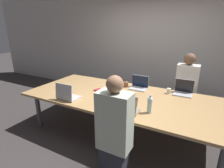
% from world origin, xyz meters
% --- Properties ---
extents(ground_plane, '(24.00, 24.00, 0.00)m').
position_xyz_m(ground_plane, '(0.00, 0.00, 0.00)').
color(ground_plane, '#383333').
extents(curtain_wall, '(12.00, 0.06, 2.80)m').
position_xyz_m(curtain_wall, '(0.00, 1.92, 1.40)').
color(curtain_wall, '#BCB7B2').
rests_on(curtain_wall, ground_plane).
extents(conference_table, '(3.38, 1.47, 0.73)m').
position_xyz_m(conference_table, '(0.00, 0.00, 0.68)').
color(conference_table, tan).
rests_on(conference_table, ground_plane).
extents(laptop_far_center, '(0.33, 0.24, 0.25)m').
position_xyz_m(laptop_far_center, '(0.12, 0.51, 0.80)').
color(laptop_far_center, '#B7B7BC').
rests_on(laptop_far_center, conference_table).
extents(cup_far_center, '(0.09, 0.09, 0.10)m').
position_xyz_m(cup_far_center, '(-0.14, 0.47, 0.78)').
color(cup_far_center, brown).
rests_on(cup_far_center, conference_table).
extents(laptop_near_midright, '(0.34, 0.26, 0.26)m').
position_xyz_m(laptop_near_midright, '(0.30, -0.52, 0.80)').
color(laptop_near_midright, gray).
rests_on(laptop_near_midright, conference_table).
extents(person_near_midright, '(0.40, 0.24, 1.37)m').
position_xyz_m(person_near_midright, '(0.34, -0.96, 0.66)').
color(person_near_midright, '#2D2D38').
rests_on(person_near_midright, ground_plane).
extents(bottle_near_midright, '(0.07, 0.07, 0.26)m').
position_xyz_m(bottle_near_midright, '(0.59, -0.39, 0.84)').
color(bottle_near_midright, '#ADD1E0').
rests_on(bottle_near_midright, conference_table).
extents(laptop_near_left, '(0.33, 0.27, 0.28)m').
position_xyz_m(laptop_near_left, '(-0.75, -0.56, 0.81)').
color(laptop_near_left, '#B7B7BC').
rests_on(laptop_near_left, conference_table).
extents(laptop_far_right, '(0.31, 0.25, 0.26)m').
position_xyz_m(laptop_far_right, '(0.91, 0.60, 0.80)').
color(laptop_far_right, '#B7B7BC').
rests_on(laptop_far_right, conference_table).
extents(person_far_right, '(0.40, 0.24, 1.40)m').
position_xyz_m(person_far_right, '(0.92, 1.03, 0.68)').
color(person_far_right, '#2D2D38').
rests_on(person_far_right, ground_plane).
extents(cup_far_right, '(0.07, 0.07, 0.10)m').
position_xyz_m(cup_far_right, '(0.68, 0.50, 0.77)').
color(cup_far_right, white).
rests_on(cup_far_right, conference_table).
extents(stapler, '(0.12, 0.15, 0.05)m').
position_xyz_m(stapler, '(-0.14, -0.05, 0.75)').
color(stapler, black).
rests_on(stapler, conference_table).
extents(notebook, '(0.25, 0.20, 0.02)m').
position_xyz_m(notebook, '(-0.47, 0.02, 0.74)').
color(notebook, maroon).
rests_on(notebook, conference_table).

